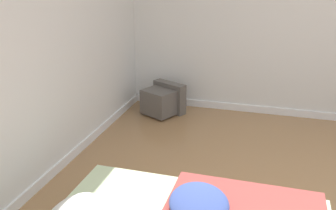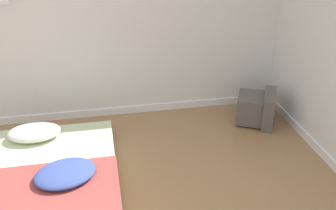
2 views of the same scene
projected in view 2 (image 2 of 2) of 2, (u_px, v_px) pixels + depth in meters
wall_back at (58, 9)px, 3.90m from camera, size 7.37×0.08×2.60m
mattress_bed at (50, 186)px, 3.20m from camera, size 1.17×1.88×0.30m
crt_tv at (258, 108)px, 4.30m from camera, size 0.55×0.55×0.38m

